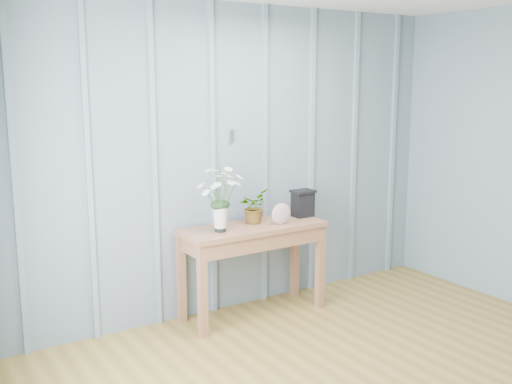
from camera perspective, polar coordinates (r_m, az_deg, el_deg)
room_shell at (r=3.81m, az=8.87°, el=11.87°), size 4.00×4.50×2.50m
sideboard at (r=4.83m, az=-0.32°, el=-4.51°), size 1.20×0.45×0.75m
daisy_vase at (r=4.54m, az=-3.46°, el=0.36°), size 0.38×0.29×0.54m
spider_plant at (r=4.86m, az=-0.26°, el=-1.39°), size 0.32×0.32×0.27m
felt_disc_vessel at (r=4.82m, az=2.42°, el=-2.09°), size 0.18×0.07×0.17m
carved_box at (r=5.10m, az=4.47°, el=-1.05°), size 0.19×0.15×0.23m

